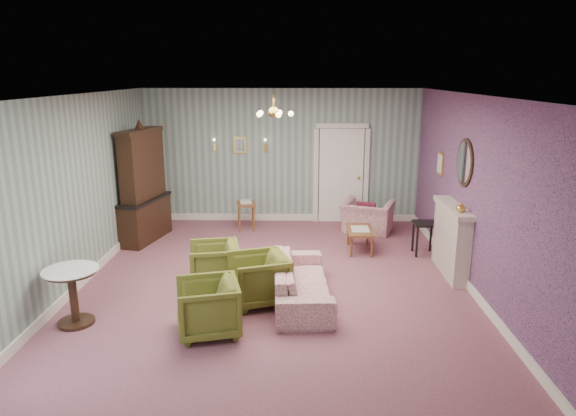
{
  "coord_description": "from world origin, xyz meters",
  "views": [
    {
      "loc": [
        0.36,
        -7.56,
        3.2
      ],
      "look_at": [
        0.2,
        0.4,
        1.1
      ],
      "focal_mm": 31.9,
      "sensor_mm": 36.0,
      "label": 1
    }
  ],
  "objects_px": {
    "sofa_chintz": "(301,274)",
    "side_table_black": "(424,239)",
    "olive_chair_a": "(208,305)",
    "olive_chair_c": "(214,262)",
    "fireplace": "(451,240)",
    "olive_chair_b": "(259,276)",
    "pedestal_table": "(73,296)",
    "dresser": "(142,182)",
    "wingback_chair": "(368,212)",
    "coffee_table": "(360,240)"
  },
  "relations": [
    {
      "from": "sofa_chintz",
      "to": "side_table_black",
      "type": "distance_m",
      "value": 2.98
    },
    {
      "from": "olive_chair_a",
      "to": "sofa_chintz",
      "type": "height_order",
      "value": "sofa_chintz"
    },
    {
      "from": "olive_chair_c",
      "to": "fireplace",
      "type": "distance_m",
      "value": 3.84
    },
    {
      "from": "olive_chair_a",
      "to": "olive_chair_b",
      "type": "bearing_deg",
      "value": 134.03
    },
    {
      "from": "sofa_chintz",
      "to": "olive_chair_a",
      "type": "bearing_deg",
      "value": 127.33
    },
    {
      "from": "sofa_chintz",
      "to": "pedestal_table",
      "type": "xyz_separation_m",
      "value": [
        -2.97,
        -0.8,
        -0.0
      ]
    },
    {
      "from": "olive_chair_a",
      "to": "side_table_black",
      "type": "relative_size",
      "value": 1.27
    },
    {
      "from": "sofa_chintz",
      "to": "fireplace",
      "type": "distance_m",
      "value": 2.68
    },
    {
      "from": "olive_chair_b",
      "to": "dresser",
      "type": "distance_m",
      "value": 3.83
    },
    {
      "from": "olive_chair_a",
      "to": "wingback_chair",
      "type": "relative_size",
      "value": 0.78
    },
    {
      "from": "fireplace",
      "to": "sofa_chintz",
      "type": "bearing_deg",
      "value": -156.3
    },
    {
      "from": "wingback_chair",
      "to": "olive_chair_a",
      "type": "bearing_deg",
      "value": 79.59
    },
    {
      "from": "olive_chair_b",
      "to": "coffee_table",
      "type": "relative_size",
      "value": 0.96
    },
    {
      "from": "sofa_chintz",
      "to": "wingback_chair",
      "type": "xyz_separation_m",
      "value": [
        1.39,
        3.34,
        0.04
      ]
    },
    {
      "from": "fireplace",
      "to": "side_table_black",
      "type": "relative_size",
      "value": 2.3
    },
    {
      "from": "wingback_chair",
      "to": "pedestal_table",
      "type": "bearing_deg",
      "value": 63.61
    },
    {
      "from": "sofa_chintz",
      "to": "wingback_chair",
      "type": "height_order",
      "value": "wingback_chair"
    },
    {
      "from": "olive_chair_a",
      "to": "pedestal_table",
      "type": "bearing_deg",
      "value": -110.98
    },
    {
      "from": "sofa_chintz",
      "to": "olive_chair_c",
      "type": "bearing_deg",
      "value": 66.44
    },
    {
      "from": "dresser",
      "to": "olive_chair_b",
      "type": "bearing_deg",
      "value": -36.0
    },
    {
      "from": "dresser",
      "to": "olive_chair_a",
      "type": "bearing_deg",
      "value": -50.31
    },
    {
      "from": "olive_chair_b",
      "to": "dresser",
      "type": "xyz_separation_m",
      "value": [
        -2.46,
        2.83,
        0.76
      ]
    },
    {
      "from": "side_table_black",
      "to": "dresser",
      "type": "bearing_deg",
      "value": 171.83
    },
    {
      "from": "olive_chair_c",
      "to": "sofa_chintz",
      "type": "relative_size",
      "value": 0.38
    },
    {
      "from": "olive_chair_a",
      "to": "olive_chair_b",
      "type": "distance_m",
      "value": 1.09
    },
    {
      "from": "wingback_chair",
      "to": "dresser",
      "type": "distance_m",
      "value": 4.55
    },
    {
      "from": "olive_chair_c",
      "to": "pedestal_table",
      "type": "bearing_deg",
      "value": -62.26
    },
    {
      "from": "fireplace",
      "to": "olive_chair_c",
      "type": "bearing_deg",
      "value": -171.24
    },
    {
      "from": "olive_chair_b",
      "to": "pedestal_table",
      "type": "distance_m",
      "value": 2.47
    },
    {
      "from": "sofa_chintz",
      "to": "olive_chair_b",
      "type": "bearing_deg",
      "value": 95.71
    },
    {
      "from": "coffee_table",
      "to": "dresser",
      "type": "bearing_deg",
      "value": 172.03
    },
    {
      "from": "wingback_chair",
      "to": "olive_chair_b",
      "type": "bearing_deg",
      "value": 79.98
    },
    {
      "from": "olive_chair_b",
      "to": "coffee_table",
      "type": "distance_m",
      "value": 2.83
    },
    {
      "from": "fireplace",
      "to": "side_table_black",
      "type": "height_order",
      "value": "fireplace"
    },
    {
      "from": "fireplace",
      "to": "coffee_table",
      "type": "height_order",
      "value": "fireplace"
    },
    {
      "from": "olive_chair_b",
      "to": "fireplace",
      "type": "relative_size",
      "value": 0.57
    },
    {
      "from": "olive_chair_a",
      "to": "wingback_chair",
      "type": "xyz_separation_m",
      "value": [
        2.57,
        4.36,
        0.05
      ]
    },
    {
      "from": "olive_chair_a",
      "to": "dresser",
      "type": "bearing_deg",
      "value": -167.38
    },
    {
      "from": "fireplace",
      "to": "side_table_black",
      "type": "xyz_separation_m",
      "value": [
        -0.21,
        0.9,
        -0.28
      ]
    },
    {
      "from": "wingback_chair",
      "to": "dresser",
      "type": "height_order",
      "value": "dresser"
    },
    {
      "from": "pedestal_table",
      "to": "sofa_chintz",
      "type": "bearing_deg",
      "value": 15.05
    },
    {
      "from": "wingback_chair",
      "to": "fireplace",
      "type": "height_order",
      "value": "fireplace"
    },
    {
      "from": "olive_chair_c",
      "to": "wingback_chair",
      "type": "distance_m",
      "value": 3.95
    },
    {
      "from": "olive_chair_c",
      "to": "coffee_table",
      "type": "relative_size",
      "value": 0.91
    },
    {
      "from": "olive_chair_c",
      "to": "wingback_chair",
      "type": "height_order",
      "value": "wingback_chair"
    },
    {
      "from": "sofa_chintz",
      "to": "dresser",
      "type": "distance_m",
      "value": 4.18
    },
    {
      "from": "olive_chair_b",
      "to": "side_table_black",
      "type": "distance_m",
      "value": 3.52
    },
    {
      "from": "sofa_chintz",
      "to": "fireplace",
      "type": "bearing_deg",
      "value": -69.75
    },
    {
      "from": "coffee_table",
      "to": "pedestal_table",
      "type": "bearing_deg",
      "value": -144.07
    },
    {
      "from": "wingback_chair",
      "to": "coffee_table",
      "type": "bearing_deg",
      "value": 96.32
    }
  ]
}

